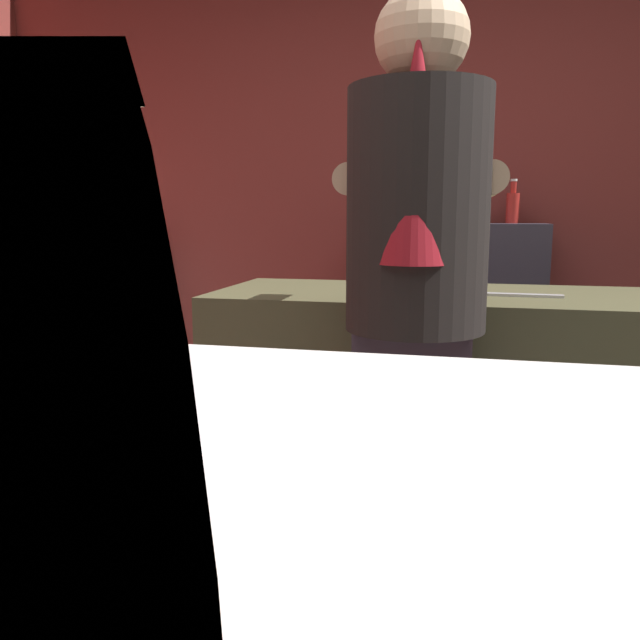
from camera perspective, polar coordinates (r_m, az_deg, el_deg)
wall_back at (r=3.47m, az=12.07°, el=12.18°), size 5.20×0.10×2.70m
prep_counter at (r=2.13m, az=19.92°, el=-10.44°), size 2.10×0.60×0.93m
back_shelf at (r=3.24m, az=11.47°, el=-1.50°), size 0.90×0.36×1.13m
mini_fridge at (r=3.74m, az=-21.55°, el=-1.25°), size 0.63×0.58×1.04m
bartender at (r=1.56m, az=8.60°, el=2.17°), size 0.42×0.51×1.69m
mixing_bowl at (r=2.13m, az=8.48°, el=3.72°), size 0.21×0.21×0.06m
chefs_knife at (r=1.97m, az=17.72°, el=2.16°), size 0.24×0.04×0.01m
bottle_hot_sauce at (r=3.29m, az=9.65°, el=10.09°), size 0.06×0.06×0.22m
bottle_olive_oil at (r=3.27m, az=17.03°, el=9.80°), size 0.06×0.06×0.21m
bottle_vinegar at (r=3.14m, az=9.43°, el=9.99°), size 0.06×0.06×0.20m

